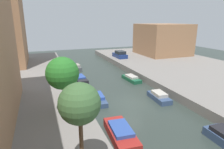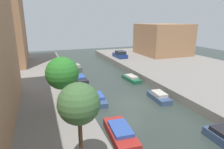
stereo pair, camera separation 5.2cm
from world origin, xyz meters
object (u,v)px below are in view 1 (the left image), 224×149
(low_block_right, at_px, (162,39))
(parked_car, at_px, (120,55))
(street_tree_1, at_px, (80,104))
(street_tree_2, at_px, (62,73))
(moored_boat_right_3, at_px, (159,97))
(moored_boat_left_2, at_px, (121,133))
(moored_boat_left_3, at_px, (97,99))
(moored_boat_right_4, at_px, (131,78))
(moored_boat_left_5, at_px, (76,68))
(moored_boat_left_4, at_px, (80,79))

(low_block_right, bearing_deg, parked_car, -177.16)
(low_block_right, relative_size, parked_car, 2.45)
(street_tree_1, xyz_separation_m, street_tree_2, (0.00, 7.07, -0.27))
(parked_car, bearing_deg, moored_boat_right_3, -100.50)
(moored_boat_left_2, bearing_deg, moored_boat_right_3, 37.16)
(street_tree_1, height_order, moored_boat_left_3, street_tree_1)
(moored_boat_right_4, bearing_deg, street_tree_1, -123.91)
(street_tree_2, distance_m, moored_boat_right_3, 11.46)
(moored_boat_left_5, relative_size, moored_boat_right_3, 0.97)
(street_tree_2, relative_size, moored_boat_left_2, 1.09)
(street_tree_1, relative_size, moored_boat_left_2, 1.09)
(moored_boat_right_3, bearing_deg, moored_boat_left_4, 123.77)
(moored_boat_right_3, bearing_deg, street_tree_1, -141.21)
(moored_boat_left_4, distance_m, moored_boat_right_4, 7.68)
(low_block_right, height_order, moored_boat_right_3, low_block_right)
(moored_boat_right_4, bearing_deg, street_tree_2, -140.09)
(low_block_right, bearing_deg, moored_boat_left_5, -169.06)
(moored_boat_right_3, bearing_deg, low_block_right, 55.13)
(moored_boat_left_4, xyz_separation_m, moored_boat_right_3, (6.92, -10.34, 0.07))
(street_tree_2, xyz_separation_m, moored_boat_left_2, (3.63, -3.84, -4.11))
(moored_boat_right_4, bearing_deg, moored_boat_left_5, 125.54)
(moored_boat_left_5, height_order, moored_boat_right_4, moored_boat_left_5)
(street_tree_2, relative_size, moored_boat_left_3, 1.22)
(moored_boat_left_2, xyz_separation_m, moored_boat_left_3, (0.25, 7.32, -0.08))
(moored_boat_left_2, relative_size, moored_boat_left_3, 1.12)
(low_block_right, bearing_deg, moored_boat_left_4, -153.79)
(street_tree_1, relative_size, parked_car, 1.17)
(street_tree_1, relative_size, moored_boat_right_4, 1.24)
(street_tree_1, height_order, moored_boat_right_3, street_tree_1)
(parked_car, distance_m, moored_boat_left_5, 10.75)
(low_block_right, relative_size, moored_boat_left_5, 3.02)
(moored_boat_left_2, bearing_deg, parked_car, 67.30)
(street_tree_1, distance_m, parked_car, 32.42)
(street_tree_1, height_order, moored_boat_left_4, street_tree_1)
(low_block_right, xyz_separation_m, moored_boat_right_3, (-14.58, -20.92, -4.04))
(moored_boat_right_3, distance_m, moored_boat_right_4, 7.65)
(moored_boat_left_4, distance_m, moored_boat_right_3, 12.44)
(parked_car, bearing_deg, moored_boat_left_5, -160.87)
(street_tree_1, relative_size, moored_boat_left_4, 1.15)
(moored_boat_left_2, height_order, moored_boat_left_3, moored_boat_left_2)
(street_tree_2, xyz_separation_m, parked_car, (14.36, 21.82, -2.92))
(moored_boat_left_3, xyz_separation_m, moored_boat_right_3, (6.71, -2.04, 0.04))
(low_block_right, height_order, moored_boat_left_3, low_block_right)
(low_block_right, xyz_separation_m, moored_boat_left_2, (-21.53, -26.19, -4.01))
(street_tree_2, relative_size, moored_boat_right_4, 1.24)
(moored_boat_right_4, bearing_deg, low_block_right, 42.86)
(moored_boat_left_2, xyz_separation_m, moored_boat_left_5, (0.64, 22.16, 0.03))
(street_tree_2, bearing_deg, moored_boat_right_4, 39.91)
(low_block_right, distance_m, moored_boat_left_4, 24.30)
(moored_boat_left_2, xyz_separation_m, moored_boat_right_4, (7.23, 12.92, -0.09))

